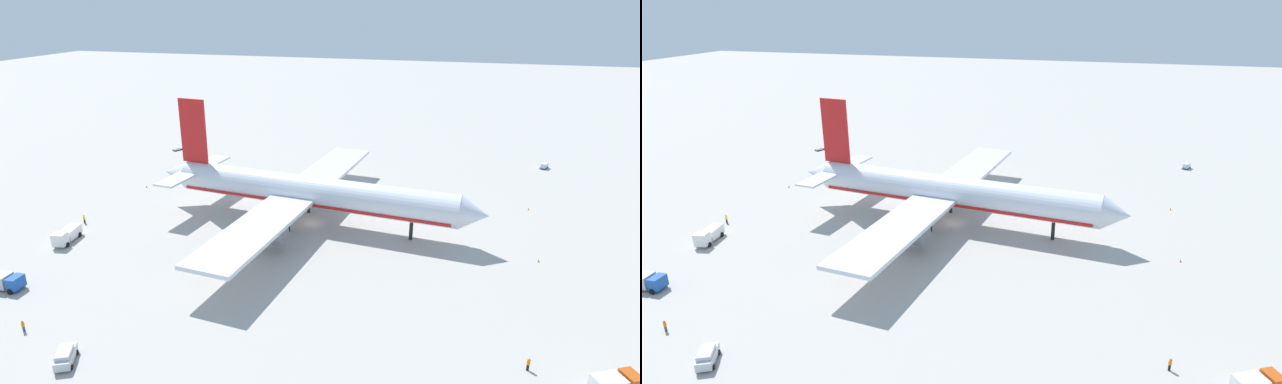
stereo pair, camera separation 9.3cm
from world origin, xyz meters
TOP-DOWN VIEW (x-y plane):
  - ground_plane at (0.00, 0.00)m, footprint 600.00×600.00m
  - airliner at (-1.32, 0.10)m, footprint 68.59×69.11m
  - service_truck_0 at (-38.74, -36.94)m, footprint 5.46×2.96m
  - service_truck_3 at (-41.37, -20.32)m, footprint 3.50×7.10m
  - service_van at (-17.25, -49.21)m, footprint 3.62×4.73m
  - baggage_cart_0 at (49.33, 51.19)m, footprint 2.47×3.51m
  - baggage_cart_1 at (-53.86, 40.73)m, footprint 2.36×3.36m
  - ground_worker_0 at (-44.05, -12.30)m, footprint 0.57×0.57m
  - ground_worker_1 at (37.72, -35.26)m, footprint 0.47×0.47m
  - ground_worker_2 at (-27.44, -45.28)m, footprint 0.56×0.56m
  - traffic_cone_0 at (-44.10, 9.57)m, footprint 0.36×0.36m
  - traffic_cone_1 at (42.61, 19.20)m, footprint 0.36×0.36m
  - traffic_cone_2 at (42.09, -5.22)m, footprint 0.36×0.36m
  - traffic_cone_3 at (-1.40, 42.96)m, footprint 0.36×0.36m

SIDE VIEW (x-z plane):
  - ground_plane at x=0.00m, z-range 0.00..0.00m
  - baggage_cart_1 at x=-53.86m, z-range 0.07..0.47m
  - traffic_cone_0 at x=-44.10m, z-range 0.00..0.55m
  - traffic_cone_1 at x=42.61m, z-range 0.00..0.55m
  - traffic_cone_2 at x=42.09m, z-range 0.00..0.55m
  - traffic_cone_3 at x=-1.40m, z-range 0.00..0.55m
  - baggage_cart_0 at x=49.33m, z-range 0.07..1.52m
  - ground_worker_2 at x=-27.44m, z-range 0.01..1.70m
  - ground_worker_0 at x=-44.05m, z-range 0.02..1.80m
  - ground_worker_1 at x=37.72m, z-range 0.02..1.81m
  - service_van at x=-17.25m, z-range 0.05..2.02m
  - service_truck_3 at x=-41.37m, z-range 0.04..2.77m
  - service_truck_0 at x=-38.74m, z-range 0.17..2.64m
  - airliner at x=-1.32m, z-range -5.05..18.27m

